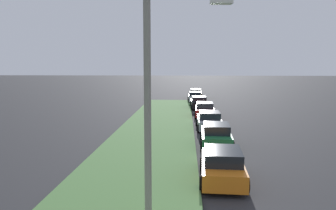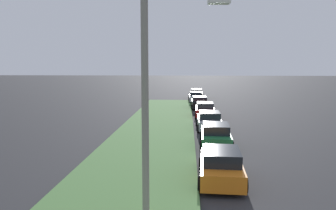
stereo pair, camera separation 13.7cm
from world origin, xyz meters
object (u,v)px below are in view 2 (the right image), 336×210
parked_car_orange (221,165)px  parked_car_red (205,110)px  parked_car_white (196,97)px  parked_car_silver (209,121)px  parked_car_black (199,103)px  parked_car_green (216,135)px  streetlight (156,89)px  parked_car_yellow (197,94)px

parked_car_orange → parked_car_red: size_ratio=1.01×
parked_car_orange → parked_car_white: size_ratio=1.01×
parked_car_silver → parked_car_black: size_ratio=0.99×
parked_car_green → parked_car_black: 18.02m
parked_car_silver → parked_car_black: 12.60m
parked_car_black → parked_car_green: bearing=179.7°
streetlight → parked_car_silver: bearing=-10.4°
parked_car_silver → parked_car_white: same height
parked_car_silver → parked_car_black: (12.59, 0.34, 0.00)m
parked_car_white → parked_car_yellow: same height
parked_car_silver → streetlight: (-15.29, 2.80, 3.67)m
parked_car_green → parked_car_silver: same height
parked_car_white → parked_car_green: bearing=-179.2°
parked_car_red → parked_car_black: same height
parked_car_black → parked_car_yellow: bearing=-1.4°
parked_car_orange → streetlight: bearing=147.2°
parked_car_orange → parked_car_black: size_ratio=1.01×
parked_car_black → parked_car_orange: bearing=178.7°
parked_car_red → parked_car_green: bearing=-177.9°
parked_car_white → parked_car_yellow: size_ratio=0.99×
parked_car_orange → parked_car_yellow: size_ratio=1.00×
parked_car_red → parked_car_orange: bearing=-178.9°
parked_car_red → parked_car_white: bearing=4.5°
parked_car_white → streetlight: size_ratio=0.58×
parked_car_red → parked_car_white: size_ratio=1.01×
parked_car_green → parked_car_red: size_ratio=1.00×
parked_car_silver → parked_car_black: same height
parked_car_silver → parked_car_white: 19.33m
parked_car_silver → parked_car_orange: bearing=178.5°
parked_car_white → parked_car_silver: bearing=-179.0°
parked_car_green → parked_car_black: same height
parked_car_silver → parked_car_green: bearing=-179.7°
parked_car_silver → parked_car_yellow: size_ratio=0.99×
parked_car_green → streetlight: 10.90m
parked_car_red → parked_car_yellow: same height
parked_car_red → parked_car_white: same height
parked_car_orange → streetlight: (-3.57, 2.57, 3.67)m
parked_car_red → streetlight: size_ratio=0.58×
parked_car_red → parked_car_yellow: size_ratio=1.00×
parked_car_black → streetlight: (-27.88, 2.46, 3.67)m
streetlight → parked_car_red: bearing=-7.3°
parked_car_orange → parked_car_silver: 11.71m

